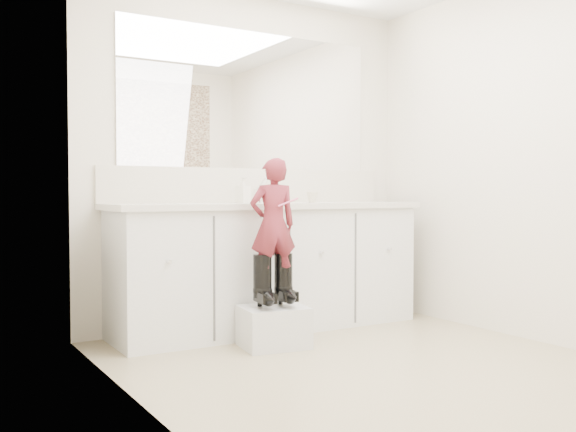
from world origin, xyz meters
TOP-DOWN VIEW (x-y plane):
  - floor at (0.00, 0.00)m, footprint 3.00×3.00m
  - wall_back at (0.00, 1.50)m, footprint 2.60×0.00m
  - wall_left at (-1.30, 0.00)m, footprint 0.00×3.00m
  - wall_right at (1.30, 0.00)m, footprint 0.00×3.00m
  - vanity_cabinet at (0.00, 1.23)m, footprint 2.20×0.55m
  - countertop at (0.00, 1.21)m, footprint 2.28×0.58m
  - backsplash at (0.00, 1.49)m, footprint 2.28×0.03m
  - mirror at (0.00, 1.49)m, footprint 2.00×0.02m
  - faucet at (0.00, 1.38)m, footprint 0.08×0.08m
  - cup at (0.32, 1.16)m, footprint 0.11×0.11m
  - soap_bottle at (-0.19, 1.26)m, footprint 0.10×0.10m
  - step_stool at (-0.24, 0.74)m, footprint 0.44×0.38m
  - boot_left at (-0.32, 0.75)m, footprint 0.15×0.24m
  - boot_right at (-0.17, 0.75)m, footprint 0.15×0.24m
  - toddler at (-0.24, 0.75)m, footprint 0.33×0.24m
  - toothbrush at (-0.17, 0.68)m, footprint 0.14×0.03m

SIDE VIEW (x-z plane):
  - floor at x=0.00m, z-range 0.00..0.00m
  - step_stool at x=-0.24m, z-range 0.00..0.25m
  - boot_left at x=-0.32m, z-range 0.25..0.58m
  - boot_right at x=-0.17m, z-range 0.25..0.58m
  - vanity_cabinet at x=0.00m, z-range 0.00..0.85m
  - toddler at x=-0.24m, z-range 0.35..1.17m
  - countertop at x=0.00m, z-range 0.85..0.89m
  - toothbrush at x=-0.17m, z-range 0.87..0.93m
  - cup at x=0.32m, z-range 0.89..0.97m
  - faucet at x=0.00m, z-range 0.89..0.99m
  - soap_bottle at x=-0.19m, z-range 0.89..1.07m
  - backsplash at x=0.00m, z-range 0.89..1.14m
  - wall_back at x=0.00m, z-range -0.10..2.50m
  - wall_left at x=-1.30m, z-range -0.30..2.70m
  - wall_right at x=1.30m, z-range -0.30..2.70m
  - mirror at x=0.00m, z-range 1.14..2.14m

